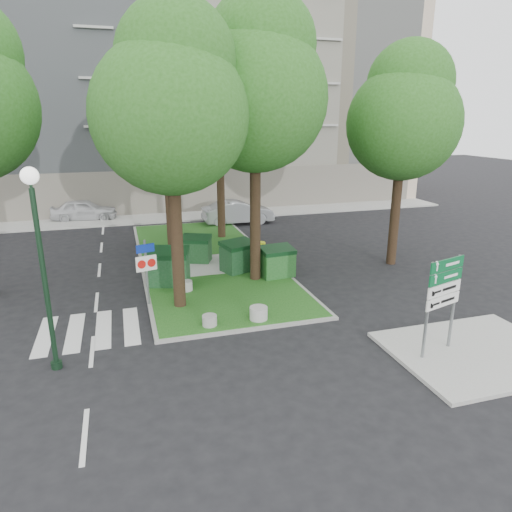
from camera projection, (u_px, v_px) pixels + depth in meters
name	position (u px, v px, depth m)	size (l,w,h in m)	color
ground	(236.00, 332.00, 15.02)	(120.00, 120.00, 0.00)	black
median_island	(206.00, 259.00, 22.47)	(6.00, 16.00, 0.12)	#1A4A15
median_kerb	(206.00, 260.00, 22.47)	(6.30, 16.30, 0.10)	gray
sidewalk_corner	(476.00, 352.00, 13.59)	(5.00, 4.00, 0.12)	#999993
building_sidewalk	(171.00, 217.00, 31.95)	(42.00, 3.00, 0.12)	#999993
zebra_crossing	(118.00, 327.00, 15.36)	(5.00, 3.00, 0.01)	silver
apartment_building	(155.00, 101.00, 36.51)	(41.00, 12.00, 16.00)	#C6B195
tree_median_near_left	(172.00, 100.00, 14.85)	(5.20, 5.20, 10.53)	black
tree_median_near_right	(257.00, 84.00, 17.45)	(5.60, 5.60, 11.46)	black
tree_median_mid	(167.00, 113.00, 21.04)	(4.80, 4.80, 9.99)	black
tree_median_far	(220.00, 87.00, 24.28)	(5.80, 5.80, 11.93)	black
tree_street_right	(405.00, 112.00, 20.12)	(5.00, 5.00, 10.06)	black
dumpster_a	(169.00, 267.00, 18.82)	(1.92, 1.58, 1.54)	#0E3616
dumpster_b	(196.00, 249.00, 21.81)	(1.65, 1.43, 1.29)	#0F3615
dumpster_c	(239.00, 256.00, 20.48)	(1.79, 1.53, 1.40)	#103718
dumpster_d	(277.00, 262.00, 19.80)	(1.53, 1.14, 1.34)	#164A17
bollard_left	(210.00, 320.00, 15.18)	(0.49, 0.49, 0.35)	gray
bollard_right	(259.00, 313.00, 15.63)	(0.62, 0.62, 0.44)	#A1A09C
bollard_mid	(186.00, 286.00, 18.26)	(0.55, 0.55, 0.39)	#989793
litter_bin	(261.00, 249.00, 22.64)	(0.43, 0.43, 0.75)	#D5E51A
street_lamp	(40.00, 248.00, 11.84)	(0.45, 0.45, 5.61)	black
traffic_sign_pole	(146.00, 264.00, 16.57)	(0.75, 0.24, 2.57)	slate
directional_sign	(443.00, 291.00, 12.97)	(1.40, 0.46, 2.89)	slate
car_white	(84.00, 210.00, 31.10)	(1.72, 4.27, 1.45)	silver
car_silver	(238.00, 212.00, 30.12)	(1.63, 4.68, 1.54)	gray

